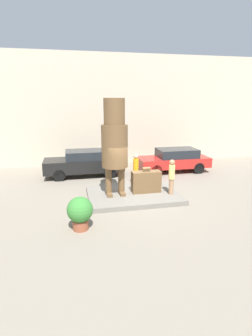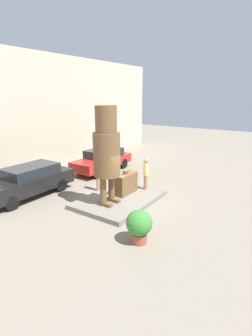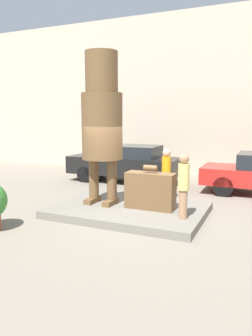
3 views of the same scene
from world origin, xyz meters
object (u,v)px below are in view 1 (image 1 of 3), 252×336
(statue_figure, at_px, (115,140))
(parked_car_red, at_px, (174,159))
(planter_pot, at_px, (80,212))
(worker_hivis, at_px, (136,168))
(giant_suitcase, at_px, (146,182))
(parked_car_black, at_px, (85,162))
(tourist, at_px, (172,175))

(statue_figure, xyz_separation_m, parked_car_red, (4.54, 3.96, -1.97))
(planter_pot, distance_m, worker_hivis, 5.47)
(giant_suitcase, height_order, parked_car_black, parked_car_black)
(statue_figure, distance_m, tourist, 3.09)
(statue_figure, xyz_separation_m, parked_car_black, (-1.14, 4.12, -1.93))
(giant_suitcase, height_order, planter_pot, giant_suitcase)
(statue_figure, bearing_deg, planter_pot, -122.21)
(parked_car_black, relative_size, planter_pot, 3.86)
(parked_car_red, bearing_deg, parked_car_black, -1.60)
(parked_car_black, bearing_deg, tourist, 128.58)
(parked_car_black, height_order, parked_car_red, parked_car_black)
(tourist, height_order, planter_pot, tourist)
(giant_suitcase, bearing_deg, statue_figure, 179.89)
(statue_figure, distance_m, parked_car_red, 6.34)
(giant_suitcase, distance_m, parked_car_black, 4.89)
(statue_figure, bearing_deg, worker_hivis, 50.43)
(giant_suitcase, bearing_deg, tourist, -26.13)
(planter_pot, bearing_deg, worker_hivis, 54.77)
(statue_figure, xyz_separation_m, planter_pot, (-1.72, -2.73, -2.09))
(statue_figure, distance_m, giant_suitcase, 2.53)
(giant_suitcase, distance_m, worker_hivis, 1.75)
(tourist, distance_m, parked_car_black, 5.95)
(statue_figure, height_order, parked_car_black, statue_figure)
(tourist, distance_m, parked_car_red, 4.91)
(worker_hivis, bearing_deg, giant_suitcase, -87.73)
(statue_figure, distance_m, parked_car_black, 4.69)
(giant_suitcase, xyz_separation_m, parked_car_black, (-2.64, 4.12, 0.11))
(planter_pot, bearing_deg, tourist, 27.24)
(worker_hivis, bearing_deg, planter_pot, -125.23)
(tourist, bearing_deg, planter_pot, -152.76)
(parked_car_black, relative_size, worker_hivis, 2.70)
(parked_car_red, bearing_deg, statue_figure, 41.09)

